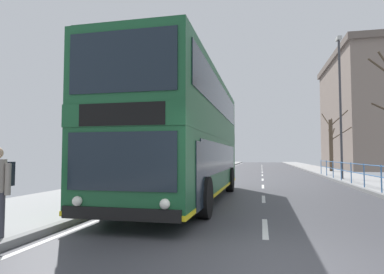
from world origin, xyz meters
name	(u,v)px	position (x,y,z in m)	size (l,w,h in m)	color
ground	(215,263)	(-0.72, 0.00, 0.04)	(15.80, 140.00, 0.20)	#3F3F44
double_decker_bus_main	(185,136)	(-2.67, 6.34, 2.26)	(2.83, 10.52, 4.31)	#19512D
pedestrian_railing_far_kerb	(381,174)	(4.45, 9.13, 0.86)	(0.05, 25.93, 1.07)	#386BA8
street_lamp_far_side	(340,97)	(4.82, 17.01, 5.22)	(0.28, 0.60, 8.91)	#38383D
bare_tree_far_00	(331,142)	(6.23, 27.04, 2.81)	(2.30, 3.58, 5.65)	#4C3D2D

